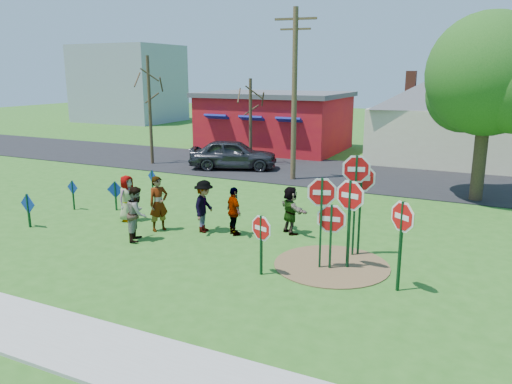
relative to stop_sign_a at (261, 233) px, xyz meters
The scene contains 29 objects.
ground 4.02m from the stop_sign_a, 141.17° to the left, with size 120.00×120.00×0.00m, color #285D1A.
sidewalk 5.76m from the stop_sign_a, 122.08° to the right, with size 22.00×1.80×0.08m, color #9E9E99.
road 14.28m from the stop_sign_a, 102.17° to the left, with size 120.00×7.50×0.04m, color black.
dirt_patch 2.36m from the stop_sign_a, 43.32° to the left, with size 3.20×3.20×0.03m, color brown.
red_building 22.12m from the stop_sign_a, 112.61° to the left, with size 9.40×7.69×3.90m.
cream_house 20.64m from the stop_sign_a, 83.02° to the left, with size 9.40×9.40×6.50m.
distant_building 44.94m from the stop_sign_a, 133.72° to the left, with size 10.00×8.00×8.00m, color #8C939E.
stop_sign_a is the anchor object (origin of this frame).
stop_sign_b 3.23m from the stop_sign_a, 53.36° to the left, with size 1.04×0.36×3.12m.
stop_sign_c 2.49m from the stop_sign_a, 36.55° to the left, with size 1.09×0.29×2.61m.
stop_sign_d 3.34m from the stop_sign_a, 53.07° to the left, with size 1.02×0.45×2.85m.
stop_sign_e 1.92m from the stop_sign_a, 37.55° to the left, with size 1.06×0.18×1.96m.
stop_sign_f 3.54m from the stop_sign_a, ahead, with size 0.84×0.62×2.40m.
stop_sign_g 1.81m from the stop_sign_a, 41.14° to the left, with size 1.02×0.36×2.67m.
blue_diamond_a 9.00m from the stop_sign_a, behind, with size 0.72×0.08×1.20m.
blue_diamond_b 9.68m from the stop_sign_a, 164.22° to the left, with size 0.57×0.06×1.17m.
blue_diamond_c 8.43m from the stop_sign_a, 157.09° to the left, with size 0.66×0.19×1.16m.
blue_diamond_d 10.15m from the stop_sign_a, 143.24° to the left, with size 0.56×0.17×1.08m.
person_a 6.85m from the stop_sign_a, 159.62° to the left, with size 0.82×0.53×1.67m, color #3C4F7D.
person_b 5.10m from the stop_sign_a, 157.68° to the left, with size 0.68×0.45×1.87m, color #276B6B.
person_c 4.82m from the stop_sign_a, 169.98° to the left, with size 0.85×0.66×1.75m, color #92553F.
person_d 4.11m from the stop_sign_a, 142.82° to the left, with size 1.14×0.66×1.77m, color #2E2D32.
person_e 3.43m from the stop_sign_a, 130.23° to the left, with size 0.95×0.39×1.61m, color #4B2D53.
person_f 3.64m from the stop_sign_a, 99.63° to the left, with size 1.49×0.47×1.60m, color #1B532D.
suv 14.75m from the stop_sign_a, 121.10° to the left, with size 1.91×4.76×1.62m, color #303136.
utility_pole 12.50m from the stop_sign_a, 107.61° to the left, with size 1.99×0.39×8.18m.
leafy_tree 12.59m from the stop_sign_a, 66.09° to the left, with size 5.34×4.87×7.59m.
bare_tree_west 17.68m from the stop_sign_a, 136.46° to the left, with size 1.80×1.80×6.14m.
bare_tree_east 16.38m from the stop_sign_a, 117.30° to the left, with size 1.80×1.80×4.89m.
Camera 1 is at (8.24, -13.62, 5.24)m, focal length 35.00 mm.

